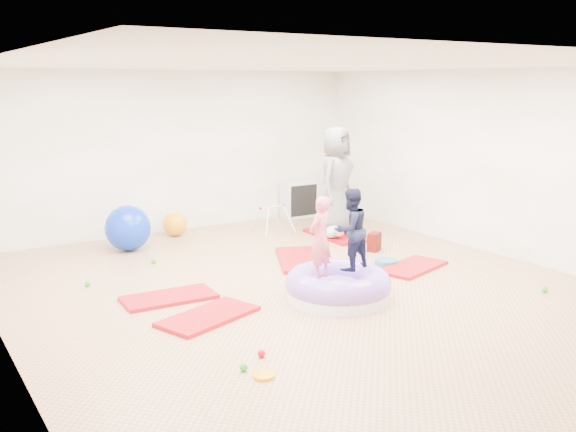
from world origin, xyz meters
TOP-DOWN VIEW (x-y plane):
  - room at (0.00, 0.00)m, footprint 7.01×8.01m
  - gym_mat_front_left at (-1.45, -0.32)m, footprint 1.26×0.91m
  - gym_mat_mid_left at (-1.57, 0.52)m, footprint 1.14×0.62m
  - gym_mat_center_back at (0.73, 1.08)m, footprint 1.18×1.48m
  - gym_mat_right at (1.84, -0.09)m, footprint 1.21×0.84m
  - gym_mat_rear_right at (2.09, 2.04)m, footprint 0.66×1.25m
  - inflatable_cushion at (0.17, -0.57)m, footprint 1.29×1.29m
  - child_pink at (-0.13, -0.60)m, footprint 0.42×0.35m
  - child_navy at (0.39, -0.51)m, footprint 0.54×0.44m
  - adult_caregiver at (2.11, 2.11)m, footprint 1.06×0.94m
  - infant at (1.88, 1.81)m, footprint 0.35×0.35m
  - ball_pit_balls at (-0.21, 0.12)m, footprint 4.86×3.98m
  - exercise_ball_blue at (-1.21, 3.06)m, footprint 0.72×0.72m
  - exercise_ball_orange at (-0.21, 3.58)m, footprint 0.41×0.41m
  - infant_play_gym at (1.30, 2.86)m, footprint 0.63×0.60m
  - cube_shelf at (2.49, 3.79)m, footprint 0.70×0.34m
  - balance_disc at (1.66, 0.27)m, footprint 0.33×0.33m
  - backpack at (2.03, 0.96)m, footprint 0.29×0.26m
  - yellow_toy at (-1.67, -1.92)m, footprint 0.20×0.20m

SIDE VIEW (x-z plane):
  - yellow_toy at x=-1.67m, z-range 0.00..0.03m
  - gym_mat_right at x=1.84m, z-range 0.00..0.05m
  - gym_mat_mid_left at x=-1.57m, z-range 0.00..0.05m
  - gym_mat_front_left at x=-1.45m, z-range 0.00..0.05m
  - gym_mat_rear_right at x=2.09m, z-range 0.00..0.05m
  - gym_mat_center_back at x=0.73m, z-range 0.00..0.06m
  - balance_disc at x=1.66m, z-range 0.00..0.07m
  - ball_pit_balls at x=-0.21m, z-range 0.00..0.08m
  - backpack at x=2.03m, z-range 0.00..0.29m
  - infant at x=1.88m, z-range 0.05..0.26m
  - inflatable_cushion at x=0.17m, z-range -0.04..0.36m
  - exercise_ball_orange at x=-0.21m, z-range 0.00..0.41m
  - infant_play_gym at x=1.30m, z-range 0.08..0.57m
  - cube_shelf at x=2.49m, z-range 0.00..0.70m
  - exercise_ball_blue at x=-1.21m, z-range 0.00..0.72m
  - child_pink at x=-0.13m, z-range 0.37..1.35m
  - child_navy at x=0.39m, z-range 0.37..1.39m
  - adult_caregiver at x=2.11m, z-range 0.05..1.87m
  - room at x=0.00m, z-range 0.00..2.80m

